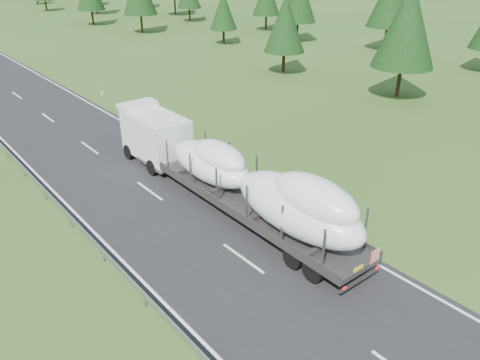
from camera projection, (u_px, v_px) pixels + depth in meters
ground at (243, 259)px, 22.51m from camera, size 400.00×400.00×0.00m
boat_truck at (232, 173)px, 25.84m from camera, size 3.13×20.38×4.22m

